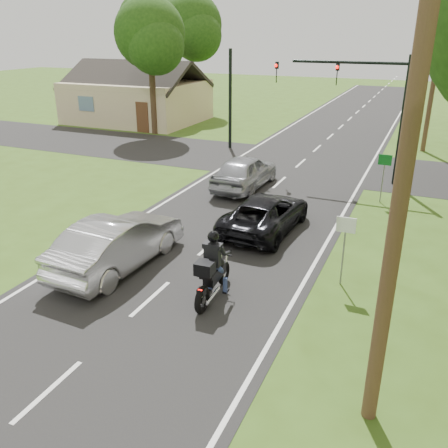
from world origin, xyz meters
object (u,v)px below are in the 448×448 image
(utility_pole_far, at_px, (436,65))
(sign_green, at_px, (384,167))
(silver_sedan, at_px, (118,242))
(motorcycle_rider, at_px, (212,273))
(sign_white, at_px, (345,235))
(silver_suv, at_px, (245,171))
(traffic_signal, at_px, (364,95))
(dark_suv, at_px, (266,213))
(utility_pole_near, at_px, (406,161))

(utility_pole_far, xyz_separation_m, sign_green, (-1.30, -11.02, -3.49))
(silver_sedan, xyz_separation_m, sign_green, (6.84, 9.66, 0.76))
(motorcycle_rider, bearing_deg, sign_white, 32.78)
(sign_green, bearing_deg, utility_pole_far, 83.27)
(silver_suv, bearing_deg, traffic_signal, -141.56)
(silver_sedan, xyz_separation_m, silver_suv, (0.67, 9.19, -0.03))
(dark_suv, bearing_deg, utility_pole_far, -104.08)
(traffic_signal, bearing_deg, silver_sedan, -112.60)
(motorcycle_rider, xyz_separation_m, sign_green, (3.33, 10.23, 0.80))
(sign_white, height_order, sign_green, same)
(silver_suv, height_order, utility_pole_far, utility_pole_far)
(motorcycle_rider, relative_size, sign_green, 1.11)
(silver_suv, distance_m, utility_pole_far, 14.36)
(silver_sedan, distance_m, sign_green, 11.87)
(utility_pole_near, height_order, sign_white, utility_pole_near)
(dark_suv, height_order, utility_pole_near, utility_pole_near)
(utility_pole_near, xyz_separation_m, sign_green, (-1.30, 12.98, -3.49))
(dark_suv, bearing_deg, utility_pole_near, 124.33)
(motorcycle_rider, distance_m, traffic_signal, 13.78)
(silver_suv, distance_m, traffic_signal, 6.67)
(sign_green, bearing_deg, silver_sedan, -125.30)
(silver_suv, bearing_deg, sign_green, -174.32)
(silver_suv, relative_size, sign_green, 2.21)
(silver_sedan, distance_m, traffic_signal, 14.13)
(dark_suv, height_order, silver_suv, silver_suv)
(motorcycle_rider, relative_size, traffic_signal, 0.37)
(motorcycle_rider, bearing_deg, utility_pole_near, -33.40)
(motorcycle_rider, distance_m, silver_suv, 10.16)
(dark_suv, bearing_deg, silver_suv, -57.41)
(dark_suv, relative_size, traffic_signal, 0.75)
(dark_suv, distance_m, silver_suv, 5.22)
(utility_pole_near, xyz_separation_m, sign_white, (-1.50, 4.98, -3.49))
(utility_pole_far, bearing_deg, silver_sedan, -111.49)
(traffic_signal, relative_size, sign_white, 3.00)
(dark_suv, distance_m, silver_sedan, 5.69)
(silver_suv, xyz_separation_m, utility_pole_near, (7.47, -12.51, 4.27))
(silver_suv, bearing_deg, dark_suv, 121.02)
(silver_sedan, height_order, utility_pole_far, utility_pole_far)
(dark_suv, relative_size, sign_green, 2.25)
(silver_sedan, height_order, sign_white, sign_white)
(utility_pole_near, bearing_deg, silver_sedan, 157.85)
(silver_sedan, distance_m, sign_white, 6.89)
(silver_sedan, height_order, traffic_signal, traffic_signal)
(silver_suv, xyz_separation_m, sign_green, (6.17, 0.47, 0.78))
(traffic_signal, relative_size, utility_pole_far, 0.64)
(silver_sedan, relative_size, traffic_signal, 0.79)
(motorcycle_rider, height_order, dark_suv, motorcycle_rider)
(silver_sedan, relative_size, sign_white, 2.37)
(dark_suv, height_order, silver_sedan, silver_sedan)
(motorcycle_rider, relative_size, utility_pole_near, 0.24)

